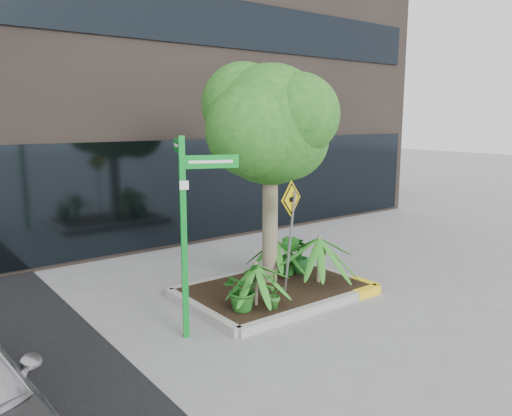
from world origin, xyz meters
TOP-DOWN VIEW (x-y plane):
  - ground at (0.00, 0.00)m, footprint 80.00×80.00m
  - planter at (0.23, 0.27)m, footprint 3.35×2.36m
  - tree at (0.37, 0.66)m, footprint 2.83×2.51m
  - palm_front at (1.05, 0.01)m, footprint 1.03×1.03m
  - palm_left at (-0.62, -0.20)m, footprint 0.83×0.83m
  - palm_back at (0.70, 0.87)m, footprint 0.85×0.85m
  - shrub_a at (-0.93, -0.23)m, footprint 0.92×0.92m
  - shrub_b at (1.17, 0.69)m, footprint 0.52×0.52m
  - shrub_c at (-0.48, -0.50)m, footprint 0.49×0.49m
  - shrub_d at (0.87, 0.66)m, footprint 0.57×0.57m
  - street_sign_post at (-1.92, -0.27)m, footprint 0.83×1.08m
  - cattle_sign at (0.16, -0.18)m, footprint 0.60×0.24m

SIDE VIEW (x-z plane):
  - ground at x=0.00m, z-range 0.00..0.00m
  - planter at x=0.23m, z-range 0.03..0.18m
  - shrub_a at x=-0.93m, z-range 0.15..0.87m
  - shrub_c at x=-0.48m, z-range 0.15..0.87m
  - shrub_b at x=1.17m, z-range 0.15..0.88m
  - shrub_d at x=0.87m, z-range 0.15..0.99m
  - palm_left at x=-0.62m, z-range 0.38..1.30m
  - palm_back at x=0.70m, z-range 0.38..1.32m
  - palm_front at x=1.05m, z-range 0.43..1.58m
  - cattle_sign at x=0.16m, z-range 0.51..2.53m
  - street_sign_post at x=-1.92m, z-range 0.35..3.34m
  - tree at x=0.37m, z-range 0.98..5.22m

